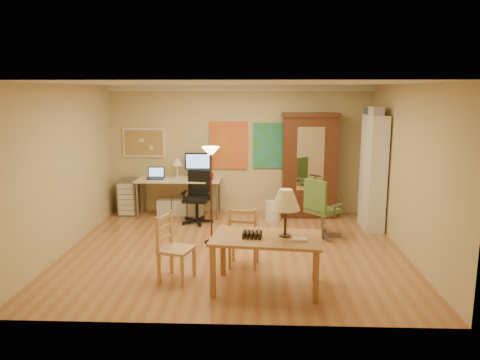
{
  "coord_description": "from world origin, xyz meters",
  "views": [
    {
      "loc": [
        0.38,
        -7.36,
        2.6
      ],
      "look_at": [
        0.08,
        0.3,
        1.12
      ],
      "focal_mm": 35.0,
      "sensor_mm": 36.0,
      "label": 1
    }
  ],
  "objects_px": {
    "office_chair_green": "(321,222)",
    "office_chair_black": "(197,209)",
    "bookshelf": "(373,173)",
    "computer_desk": "(181,193)",
    "dining_table": "(273,227)",
    "armoire": "(309,172)"
  },
  "relations": [
    {
      "from": "armoire",
      "to": "bookshelf",
      "type": "bearing_deg",
      "value": -37.1
    },
    {
      "from": "bookshelf",
      "to": "office_chair_green",
      "type": "bearing_deg",
      "value": -146.86
    },
    {
      "from": "bookshelf",
      "to": "computer_desk",
      "type": "bearing_deg",
      "value": 168.59
    },
    {
      "from": "office_chair_green",
      "to": "armoire",
      "type": "bearing_deg",
      "value": 92.88
    },
    {
      "from": "armoire",
      "to": "office_chair_black",
      "type": "bearing_deg",
      "value": -164.27
    },
    {
      "from": "office_chair_green",
      "to": "office_chair_black",
      "type": "bearing_deg",
      "value": 159.24
    },
    {
      "from": "computer_desk",
      "to": "armoire",
      "type": "relative_size",
      "value": 0.81
    },
    {
      "from": "computer_desk",
      "to": "office_chair_black",
      "type": "xyz_separation_m",
      "value": [
        0.41,
        -0.56,
        -0.2
      ]
    },
    {
      "from": "office_chair_black",
      "to": "bookshelf",
      "type": "distance_m",
      "value": 3.46
    },
    {
      "from": "armoire",
      "to": "dining_table",
      "type": "bearing_deg",
      "value": -102.84
    },
    {
      "from": "computer_desk",
      "to": "office_chair_green",
      "type": "bearing_deg",
      "value": -27.71
    },
    {
      "from": "dining_table",
      "to": "office_chair_black",
      "type": "bearing_deg",
      "value": 114.45
    },
    {
      "from": "dining_table",
      "to": "bookshelf",
      "type": "distance_m",
      "value": 3.49
    },
    {
      "from": "dining_table",
      "to": "bookshelf",
      "type": "bearing_deg",
      "value": 55.77
    },
    {
      "from": "office_chair_black",
      "to": "bookshelf",
      "type": "height_order",
      "value": "bookshelf"
    },
    {
      "from": "dining_table",
      "to": "office_chair_black",
      "type": "relative_size",
      "value": 1.46
    },
    {
      "from": "computer_desk",
      "to": "office_chair_green",
      "type": "distance_m",
      "value": 3.1
    },
    {
      "from": "dining_table",
      "to": "armoire",
      "type": "relative_size",
      "value": 0.7
    },
    {
      "from": "dining_table",
      "to": "bookshelf",
      "type": "height_order",
      "value": "bookshelf"
    },
    {
      "from": "office_chair_green",
      "to": "bookshelf",
      "type": "distance_m",
      "value": 1.46
    },
    {
      "from": "bookshelf",
      "to": "dining_table",
      "type": "bearing_deg",
      "value": -124.23
    },
    {
      "from": "dining_table",
      "to": "armoire",
      "type": "height_order",
      "value": "armoire"
    }
  ]
}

